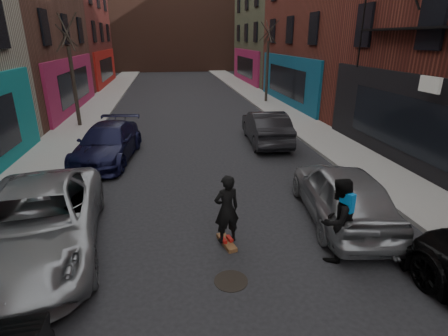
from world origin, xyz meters
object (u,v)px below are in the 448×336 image
object	(u,v)px
skateboard	(227,242)
pedestrian	(338,220)
skateboarder	(227,209)
manhole	(231,281)
parked_left_end	(108,143)
tree_left_far	(71,64)
parked_right_end	(266,127)
parked_right_far	(342,193)
tree_right_far	(268,55)
parked_left_far	(37,222)

from	to	relation	value
skateboard	pedestrian	xyz separation A→B (m)	(2.30, -0.94, 0.93)
skateboard	pedestrian	distance (m)	2.65
skateboarder	pedestrian	xyz separation A→B (m)	(2.30, -0.94, 0.03)
skateboard	manhole	world-z (taller)	skateboard
skateboard	manhole	size ratio (longest dim) A/B	1.14
parked_left_end	manhole	size ratio (longest dim) A/B	7.08
skateboard	manhole	xyz separation A→B (m)	(-0.14, -1.36, -0.04)
tree_left_far	parked_left_end	bearing A→B (deg)	-68.17
pedestrian	tree_left_far	bearing A→B (deg)	-82.89
parked_right_end	parked_left_end	bearing A→B (deg)	14.81
parked_right_far	manhole	world-z (taller)	parked_right_far
tree_right_far	parked_left_end	size ratio (longest dim) A/B	1.37
tree_left_far	skateboarder	distance (m)	14.55
tree_left_far	parked_right_end	distance (m)	10.81
parked_left_far	parked_right_end	size ratio (longest dim) A/B	1.23
tree_left_far	skateboard	xyz separation A→B (m)	(6.13, -12.97, -3.33)
parked_left_end	tree_right_far	bearing A→B (deg)	57.93
tree_right_far	manhole	bearing A→B (deg)	-107.51
tree_left_far	manhole	xyz separation A→B (m)	(5.99, -14.33, -3.37)
tree_right_far	skateboard	bearing A→B (deg)	-108.30
parked_left_end	skateboard	world-z (taller)	parked_left_end
tree_left_far	skateboarder	size ratio (longest dim) A/B	3.83
parked_left_far	manhole	bearing A→B (deg)	-29.82
parked_left_end	skateboard	bearing A→B (deg)	-54.29
parked_left_end	skateboarder	world-z (taller)	skateboarder
tree_right_far	manhole	size ratio (longest dim) A/B	9.71
skateboard	parked_left_end	bearing A→B (deg)	104.55
skateboard	parked_left_far	bearing A→B (deg)	161.55
parked_left_end	skateboarder	distance (m)	7.85
parked_right_end	manhole	xyz separation A→B (m)	(-3.41, -9.68, -0.76)
skateboarder	skateboard	bearing A→B (deg)	-13.60
tree_right_far	parked_right_far	world-z (taller)	tree_right_far
parked_right_end	pedestrian	world-z (taller)	pedestrian
parked_left_far	parked_left_end	bearing A→B (deg)	77.77
parked_right_far	parked_right_end	distance (m)	7.56
parked_right_end	parked_left_far	bearing A→B (deg)	49.94
tree_right_far	parked_left_far	size ratio (longest dim) A/B	1.20
parked_right_end	pedestrian	distance (m)	9.31
tree_right_far	parked_right_end	xyz separation A→B (m)	(-3.00, -10.65, -2.77)
parked_left_far	manhole	xyz separation A→B (m)	(4.14, -1.73, -0.78)
parked_right_end	skateboard	distance (m)	8.97
parked_left_far	pedestrian	size ratio (longest dim) A/B	2.93
tree_right_far	skateboard	world-z (taller)	tree_right_far
tree_right_far	skateboard	distance (m)	20.28
parked_right_end	skateboard	size ratio (longest dim) A/B	5.77
parked_left_far	parked_right_far	xyz separation A→B (m)	(7.55, 0.39, -0.00)
parked_right_end	skateboarder	xyz separation A→B (m)	(-3.27, -8.32, 0.19)
parked_right_far	skateboarder	bearing A→B (deg)	20.39
skateboarder	tree_left_far	bearing A→B (deg)	-78.32
parked_left_far	parked_right_end	bearing A→B (deg)	39.28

